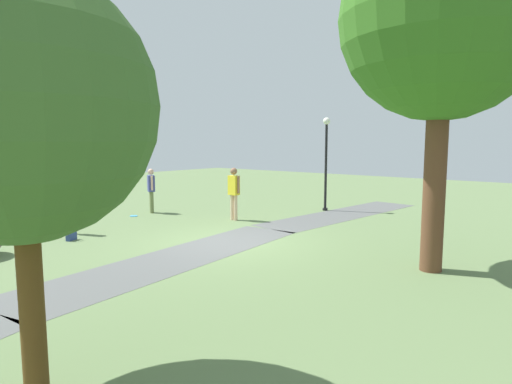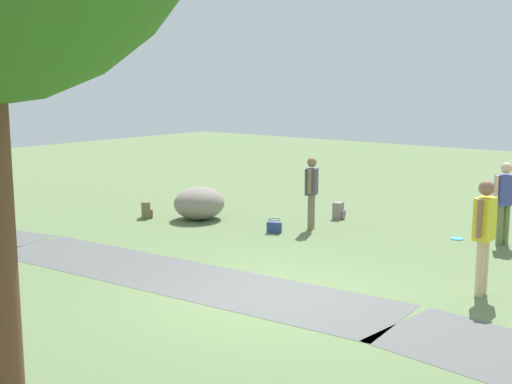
% 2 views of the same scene
% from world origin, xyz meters
% --- Properties ---
extents(ground_plane, '(48.00, 48.00, 0.00)m').
position_xyz_m(ground_plane, '(0.00, 0.00, 0.00)').
color(ground_plane, '#60774A').
extents(footpath_segment_mid, '(8.12, 2.46, 0.01)m').
position_xyz_m(footpath_segment_mid, '(1.94, 0.14, 0.00)').
color(footpath_segment_mid, '#565857').
rests_on(footpath_segment_mid, ground).
extents(lawn_boulder, '(1.34, 1.43, 0.78)m').
position_xyz_m(lawn_boulder, '(4.94, -3.59, 0.39)').
color(lawn_boulder, gray).
rests_on(lawn_boulder, ground).
extents(woman_with_handbag, '(0.36, 0.49, 1.63)m').
position_xyz_m(woman_with_handbag, '(2.22, -4.37, 0.94)').
color(woman_with_handbag, '#786950').
rests_on(woman_with_handbag, ground).
extents(man_near_boulder, '(0.38, 0.46, 1.69)m').
position_xyz_m(man_near_boulder, '(-1.64, -5.61, 0.98)').
color(man_near_boulder, '#657244').
rests_on(man_near_boulder, ground).
extents(passerby_on_path, '(0.25, 0.52, 1.82)m').
position_xyz_m(passerby_on_path, '(-2.49, -2.13, 1.07)').
color(passerby_on_path, beige).
rests_on(passerby_on_path, ground).
extents(handbag_on_grass, '(0.36, 0.36, 0.31)m').
position_xyz_m(handbag_on_grass, '(2.63, -3.54, 0.14)').
color(handbag_on_grass, navy).
rests_on(handbag_on_grass, ground).
extents(backpack_by_boulder, '(0.35, 0.35, 0.40)m').
position_xyz_m(backpack_by_boulder, '(6.06, -2.89, 0.19)').
color(backpack_by_boulder, brown).
rests_on(backpack_by_boulder, ground).
extents(spare_backpack_on_lawn, '(0.30, 0.31, 0.40)m').
position_xyz_m(spare_backpack_on_lawn, '(2.35, -5.75, 0.19)').
color(spare_backpack_on_lawn, gray).
rests_on(spare_backpack_on_lawn, ground).
extents(frisbee_on_grass, '(0.27, 0.27, 0.02)m').
position_xyz_m(frisbee_on_grass, '(-0.74, -5.49, 0.01)').
color(frisbee_on_grass, '#3DA0DC').
rests_on(frisbee_on_grass, ground).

